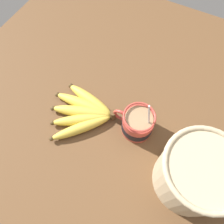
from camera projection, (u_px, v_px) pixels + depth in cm
name	position (u px, v px, depth cm)	size (l,w,h in cm)	color
table	(116.00, 111.00, 72.12)	(115.56, 115.56, 3.28)	brown
coffee_mug	(137.00, 124.00, 63.96)	(12.74, 9.45, 16.35)	#B23D33
banana_bunch	(83.00, 112.00, 68.24)	(21.50, 21.05, 4.08)	#4C381E
woven_basket	(196.00, 174.00, 53.04)	(19.57, 19.57, 16.14)	tan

